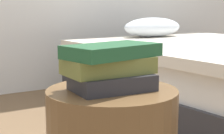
# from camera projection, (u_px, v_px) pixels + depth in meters

# --- Properties ---
(book_charcoal) EXTENTS (0.25, 0.18, 0.05)m
(book_charcoal) POSITION_uv_depth(u_px,v_px,m) (112.00, 82.00, 1.10)
(book_charcoal) COLOR #28282D
(book_charcoal) RESTS_ON side_table
(book_olive) EXTENTS (0.27, 0.16, 0.05)m
(book_olive) POSITION_uv_depth(u_px,v_px,m) (109.00, 65.00, 1.10)
(book_olive) COLOR olive
(book_olive) RESTS_ON book_charcoal
(book_forest) EXTENTS (0.31, 0.21, 0.04)m
(book_forest) POSITION_uv_depth(u_px,v_px,m) (111.00, 51.00, 1.09)
(book_forest) COLOR #1E512D
(book_forest) RESTS_ON book_olive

